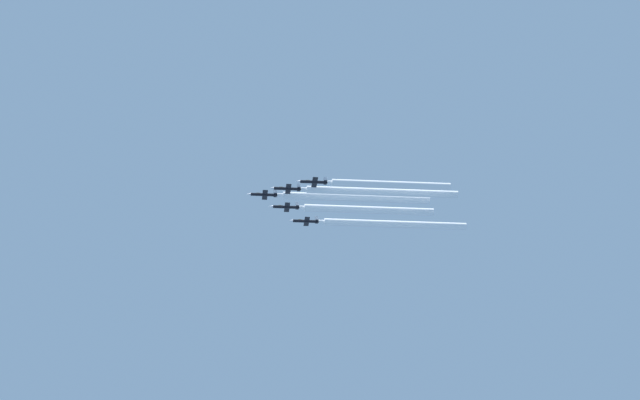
# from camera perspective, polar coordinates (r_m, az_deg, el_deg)

# --- Properties ---
(jet_lead) EXTENTS (8.59, 12.51, 3.01)m
(jet_lead) POSITION_cam_1_polar(r_m,az_deg,el_deg) (558.79, -2.32, 0.22)
(jet_lead) COLOR black
(jet_left_wingman) EXTENTS (8.59, 12.51, 3.01)m
(jet_left_wingman) POSITION_cam_1_polar(r_m,az_deg,el_deg) (550.06, -1.38, 0.46)
(jet_left_wingman) COLOR black
(jet_right_wingman) EXTENTS (8.59, 12.51, 3.01)m
(jet_right_wingman) POSITION_cam_1_polar(r_m,az_deg,el_deg) (566.50, -1.42, -0.28)
(jet_right_wingman) COLOR black
(jet_outer_left) EXTENTS (8.59, 12.51, 3.01)m
(jet_outer_left) POSITION_cam_1_polar(r_m,az_deg,el_deg) (542.96, -0.31, 0.74)
(jet_outer_left) COLOR black
(jet_outer_right) EXTENTS (8.59, 12.51, 3.01)m
(jet_outer_right) POSITION_cam_1_polar(r_m,az_deg,el_deg) (574.47, -0.63, -0.86)
(jet_outer_right) COLOR black
(smoke_trail_lead) EXTENTS (2.92, 60.89, 2.92)m
(smoke_trail_lead) POSITION_cam_1_polar(r_m,az_deg,el_deg) (561.02, 1.37, 0.09)
(smoke_trail_lead) COLOR white
(smoke_trail_left_wingman) EXTENTS (2.92, 61.89, 2.92)m
(smoke_trail_left_wingman) POSITION_cam_1_polar(r_m,az_deg,el_deg) (552.96, 2.42, 0.33)
(smoke_trail_left_wingman) COLOR white
(smoke_trail_right_wingman) EXTENTS (2.92, 54.39, 2.92)m
(smoke_trail_right_wingman) POSITION_cam_1_polar(r_m,az_deg,el_deg) (568.95, 1.89, -0.40)
(smoke_trail_right_wingman) COLOR white
(smoke_trail_outer_left) EXTENTS (2.92, 47.82, 2.92)m
(smoke_trail_outer_left) POSITION_cam_1_polar(r_m,az_deg,el_deg) (545.66, 2.80, 0.62)
(smoke_trail_outer_left) COLOR white
(smoke_trail_outer_right) EXTENTS (2.92, 60.73, 2.92)m
(smoke_trail_outer_right) POSITION_cam_1_polar(r_m,az_deg,el_deg) (577.75, 2.95, -0.98)
(smoke_trail_outer_right) COLOR white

